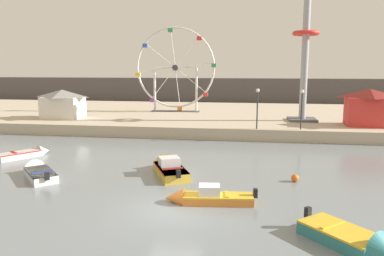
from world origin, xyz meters
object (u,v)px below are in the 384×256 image
promenade_lamp_near (257,102)px  mooring_buoy_orange (295,178)px  motorboat_mustard_yellow (168,167)px  motorboat_white_red_stripe (38,172)px  drop_tower_steel_tower (305,59)px  motorboat_teal_painted (357,242)px  motorboat_orange_hull (205,197)px  carnival_booth_white_ticket (63,103)px  promenade_lamp_far (302,103)px  carnival_booth_red_striped (369,107)px  motorboat_pale_grey (27,153)px  ferris_wheel_white_frame (175,69)px

promenade_lamp_near → mooring_buoy_orange: bearing=-80.6°
motorboat_mustard_yellow → mooring_buoy_orange: motorboat_mustard_yellow is taller
motorboat_white_red_stripe → drop_tower_steel_tower: size_ratio=0.29×
motorboat_teal_painted → motorboat_mustard_yellow: 12.43m
motorboat_orange_hull → carnival_booth_white_ticket: carnival_booth_white_ticket is taller
carnival_booth_white_ticket → promenade_lamp_far: promenade_lamp_far is taller
carnival_booth_red_striped → promenade_lamp_far: 7.17m
motorboat_mustard_yellow → motorboat_pale_grey: bearing=52.4°
motorboat_orange_hull → promenade_lamp_far: 18.00m
motorboat_teal_painted → mooring_buoy_orange: 8.10m
motorboat_white_red_stripe → motorboat_teal_painted: motorboat_teal_painted is taller
motorboat_white_red_stripe → promenade_lamp_far: promenade_lamp_far is taller
motorboat_pale_grey → promenade_lamp_far: bearing=-29.7°
motorboat_white_red_stripe → drop_tower_steel_tower: 27.05m
ferris_wheel_white_frame → motorboat_white_red_stripe: bearing=-98.0°
ferris_wheel_white_frame → promenade_lamp_near: (9.70, -11.83, -2.76)m
motorboat_teal_painted → mooring_buoy_orange: size_ratio=8.49×
motorboat_orange_hull → drop_tower_steel_tower: size_ratio=0.35×
ferris_wheel_white_frame → motorboat_teal_painted: bearing=-67.9°
motorboat_teal_painted → promenade_lamp_far: promenade_lamp_far is taller
carnival_booth_white_ticket → promenade_lamp_near: (20.39, -3.89, 0.76)m
ferris_wheel_white_frame → motorboat_orange_hull: bearing=-76.0°
motorboat_orange_hull → promenade_lamp_far: bearing=-117.6°
promenade_lamp_near → promenade_lamp_far: 3.84m
motorboat_white_red_stripe → mooring_buoy_orange: motorboat_white_red_stripe is taller
carnival_booth_white_ticket → motorboat_orange_hull: bearing=-46.7°
motorboat_mustard_yellow → carnival_booth_white_ticket: (-14.78, 15.18, 2.32)m
motorboat_white_red_stripe → carnival_booth_red_striped: 28.87m
motorboat_white_red_stripe → motorboat_teal_painted: (16.47, -6.81, 0.04)m
motorboat_white_red_stripe → carnival_booth_white_ticket: size_ratio=0.84×
motorboat_teal_painted → carnival_booth_red_striped: size_ratio=0.81×
motorboat_pale_grey → carnival_booth_red_striped: 29.70m
ferris_wheel_white_frame → promenade_lamp_near: size_ratio=2.86×
motorboat_mustard_yellow → carnival_booth_white_ticket: size_ratio=1.04×
mooring_buoy_orange → carnival_booth_white_ticket: bearing=144.6°
motorboat_mustard_yellow → mooring_buoy_orange: 7.64m
motorboat_pale_grey → mooring_buoy_orange: 18.96m
carnival_booth_white_ticket → promenade_lamp_near: promenade_lamp_near is taller
motorboat_teal_painted → drop_tower_steel_tower: (1.40, 25.86, 7.00)m
motorboat_white_red_stripe → carnival_booth_white_ticket: carnival_booth_white_ticket is taller
carnival_booth_red_striped → ferris_wheel_white_frame: bearing=161.8°
motorboat_pale_grey → mooring_buoy_orange: size_ratio=8.03×
carnival_booth_white_ticket → mooring_buoy_orange: size_ratio=10.17×
motorboat_mustard_yellow → promenade_lamp_far: bearing=-64.1°
promenade_lamp_near → promenade_lamp_far: size_ratio=1.02×
motorboat_orange_hull → motorboat_teal_painted: (5.98, -3.81, -0.00)m
motorboat_mustard_yellow → carnival_booth_red_striped: 21.76m
motorboat_mustard_yellow → promenade_lamp_far: size_ratio=1.34×
promenade_lamp_far → motorboat_pale_grey: bearing=-156.1°
motorboat_pale_grey → carnival_booth_white_ticket: size_ratio=0.79×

